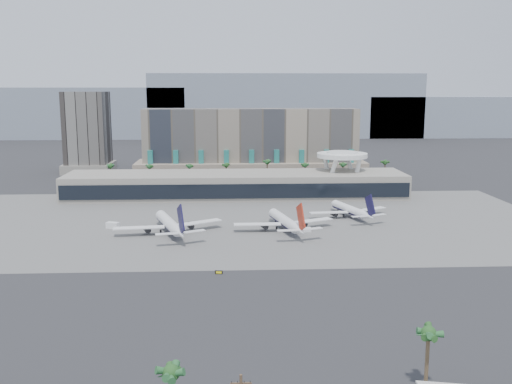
{
  "coord_description": "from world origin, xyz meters",
  "views": [
    {
      "loc": [
        -3.51,
        -174.61,
        53.98
      ],
      "look_at": [
        6.76,
        40.0,
        14.9
      ],
      "focal_mm": 40.0,
      "sensor_mm": 36.0,
      "label": 1
    }
  ],
  "objects_px": {
    "airliner_right": "(350,210)",
    "taxiway_sign": "(219,272)",
    "service_vehicle_b": "(306,230)",
    "service_vehicle_a": "(113,225)",
    "airliner_centre": "(285,221)",
    "airliner_left": "(170,224)"
  },
  "relations": [
    {
      "from": "airliner_right",
      "to": "taxiway_sign",
      "type": "bearing_deg",
      "value": -144.19
    },
    {
      "from": "service_vehicle_b",
      "to": "service_vehicle_a",
      "type": "bearing_deg",
      "value": 167.67
    },
    {
      "from": "airliner_right",
      "to": "service_vehicle_a",
      "type": "relative_size",
      "value": 7.27
    },
    {
      "from": "airliner_centre",
      "to": "service_vehicle_a",
      "type": "height_order",
      "value": "airliner_centre"
    },
    {
      "from": "airliner_left",
      "to": "airliner_centre",
      "type": "relative_size",
      "value": 1.02
    },
    {
      "from": "airliner_left",
      "to": "airliner_centre",
      "type": "height_order",
      "value": "airliner_left"
    },
    {
      "from": "service_vehicle_a",
      "to": "taxiway_sign",
      "type": "relative_size",
      "value": 2.15
    },
    {
      "from": "service_vehicle_a",
      "to": "taxiway_sign",
      "type": "height_order",
      "value": "service_vehicle_a"
    },
    {
      "from": "service_vehicle_b",
      "to": "taxiway_sign",
      "type": "distance_m",
      "value": 58.78
    },
    {
      "from": "airliner_left",
      "to": "airliner_right",
      "type": "bearing_deg",
      "value": -0.49
    },
    {
      "from": "airliner_centre",
      "to": "taxiway_sign",
      "type": "distance_m",
      "value": 57.14
    },
    {
      "from": "service_vehicle_b",
      "to": "taxiway_sign",
      "type": "relative_size",
      "value": 1.43
    },
    {
      "from": "service_vehicle_a",
      "to": "airliner_left",
      "type": "bearing_deg",
      "value": -0.73
    },
    {
      "from": "airliner_centre",
      "to": "service_vehicle_b",
      "type": "distance_m",
      "value": 8.77
    },
    {
      "from": "airliner_left",
      "to": "airliner_right",
      "type": "height_order",
      "value": "airliner_left"
    },
    {
      "from": "airliner_right",
      "to": "service_vehicle_a",
      "type": "bearing_deg",
      "value": 171.42
    },
    {
      "from": "taxiway_sign",
      "to": "airliner_right",
      "type": "bearing_deg",
      "value": 58.94
    },
    {
      "from": "airliner_centre",
      "to": "taxiway_sign",
      "type": "height_order",
      "value": "airliner_centre"
    },
    {
      "from": "taxiway_sign",
      "to": "airliner_left",
      "type": "bearing_deg",
      "value": 117.47
    },
    {
      "from": "airliner_right",
      "to": "taxiway_sign",
      "type": "height_order",
      "value": "airliner_right"
    },
    {
      "from": "airliner_centre",
      "to": "airliner_right",
      "type": "height_order",
      "value": "airliner_centre"
    },
    {
      "from": "airliner_left",
      "to": "service_vehicle_a",
      "type": "bearing_deg",
      "value": 139.8
    }
  ]
}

